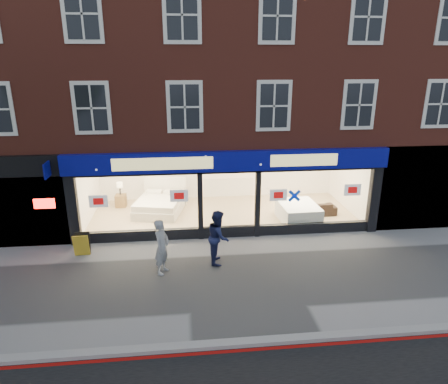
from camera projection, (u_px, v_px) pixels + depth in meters
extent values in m
plane|color=gray|center=(241.00, 279.00, 12.03)|extent=(120.00, 120.00, 0.00)
cube|color=#8C0A07|center=(261.00, 349.00, 9.10)|extent=(60.00, 0.10, 0.01)
cube|color=gray|center=(259.00, 341.00, 9.27)|extent=(60.00, 0.25, 0.12)
cube|color=tan|center=(223.00, 214.00, 16.97)|extent=(11.00, 4.50, 0.10)
cube|color=maroon|center=(218.00, 50.00, 16.54)|extent=(19.00, 8.00, 6.70)
cube|color=#080C7E|center=(230.00, 161.00, 13.82)|extent=(11.40, 0.28, 0.70)
cube|color=black|center=(229.00, 231.00, 14.87)|extent=(11.00, 0.18, 0.40)
cube|color=black|center=(73.00, 210.00, 13.94)|extent=(0.35, 0.30, 2.60)
cube|color=black|center=(374.00, 199.00, 15.05)|extent=(0.35, 0.30, 2.60)
cube|color=white|center=(138.00, 204.00, 14.08)|extent=(4.20, 0.02, 2.10)
cube|color=white|center=(317.00, 197.00, 14.73)|extent=(4.20, 0.02, 2.10)
cube|color=white|center=(228.00, 206.00, 14.73)|extent=(1.80, 0.02, 2.10)
cube|color=silver|center=(218.00, 172.00, 18.70)|extent=(11.00, 0.20, 2.60)
cube|color=#FFEAC6|center=(223.00, 155.00, 16.16)|extent=(11.00, 4.50, 0.12)
cube|color=black|center=(11.00, 200.00, 13.86)|extent=(3.80, 0.60, 3.30)
cube|color=#FF140C|center=(44.00, 204.00, 13.66)|extent=(0.70, 0.04, 0.35)
cube|color=black|center=(423.00, 187.00, 15.28)|extent=(4.00, 0.40, 3.30)
cube|color=#EEE4CF|center=(159.00, 209.00, 16.87)|extent=(2.21, 2.45, 0.37)
cube|color=#EEE4CF|center=(159.00, 202.00, 16.77)|extent=(2.12, 2.35, 0.26)
cube|color=#EEE4CF|center=(165.00, 191.00, 17.78)|extent=(1.86, 0.52, 1.27)
cube|color=#EEE4CF|center=(154.00, 192.00, 17.47)|extent=(0.74, 0.48, 0.13)
cube|color=#EEE4CF|center=(172.00, 192.00, 17.39)|extent=(0.74, 0.48, 0.13)
cube|color=brown|center=(121.00, 201.00, 17.60)|extent=(0.48, 0.48, 0.55)
cube|color=white|center=(298.00, 218.00, 16.07)|extent=(1.51, 1.87, 0.24)
cube|color=white|center=(298.00, 213.00, 15.99)|extent=(1.51, 1.87, 0.24)
cube|color=white|center=(298.00, 207.00, 15.92)|extent=(1.51, 1.87, 0.24)
imported|color=black|center=(313.00, 208.00, 16.69)|extent=(1.88, 0.84, 0.54)
cube|color=gold|center=(82.00, 244.00, 13.38)|extent=(0.53, 0.36, 0.79)
imported|color=#989B9F|center=(162.00, 247.00, 12.15)|extent=(0.63, 0.75, 1.74)
imported|color=#181E45|center=(218.00, 237.00, 12.80)|extent=(0.74, 0.92, 1.77)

